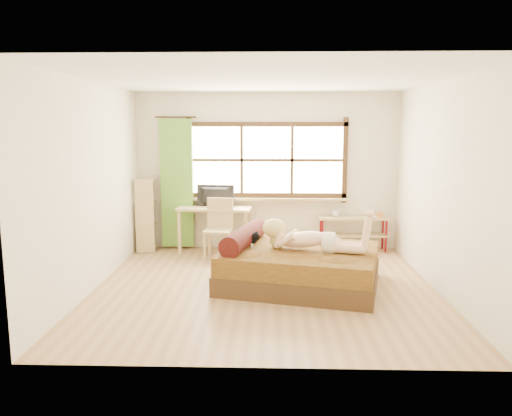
{
  "coord_description": "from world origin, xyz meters",
  "views": [
    {
      "loc": [
        0.07,
        -6.38,
        2.1
      ],
      "look_at": [
        -0.13,
        0.2,
        1.04
      ],
      "focal_mm": 35.0,
      "sensor_mm": 36.0,
      "label": 1
    }
  ],
  "objects_px": {
    "woman": "(313,228)",
    "desk": "(215,213)",
    "bookshelf": "(146,214)",
    "pipe_shelf": "(354,226)",
    "bed": "(297,266)",
    "chair": "(219,225)",
    "kitten": "(247,238)"
  },
  "relations": [
    {
      "from": "kitten",
      "to": "desk",
      "type": "height_order",
      "value": "desk"
    },
    {
      "from": "kitten",
      "to": "bookshelf",
      "type": "bearing_deg",
      "value": 148.76
    },
    {
      "from": "desk",
      "to": "bookshelf",
      "type": "distance_m",
      "value": 1.21
    },
    {
      "from": "woman",
      "to": "desk",
      "type": "distance_m",
      "value": 2.42
    },
    {
      "from": "bed",
      "to": "woman",
      "type": "xyz_separation_m",
      "value": [
        0.2,
        -0.06,
        0.53
      ]
    },
    {
      "from": "woman",
      "to": "pipe_shelf",
      "type": "relative_size",
      "value": 1.18
    },
    {
      "from": "desk",
      "to": "chair",
      "type": "height_order",
      "value": "chair"
    },
    {
      "from": "pipe_shelf",
      "to": "bookshelf",
      "type": "height_order",
      "value": "bookshelf"
    },
    {
      "from": "kitten",
      "to": "chair",
      "type": "height_order",
      "value": "chair"
    },
    {
      "from": "desk",
      "to": "bookshelf",
      "type": "xyz_separation_m",
      "value": [
        -1.2,
        0.1,
        -0.04
      ]
    },
    {
      "from": "kitten",
      "to": "desk",
      "type": "xyz_separation_m",
      "value": [
        -0.63,
        1.74,
        0.05
      ]
    },
    {
      "from": "bed",
      "to": "pipe_shelf",
      "type": "bearing_deg",
      "value": 75.05
    },
    {
      "from": "bed",
      "to": "desk",
      "type": "distance_m",
      "value": 2.28
    },
    {
      "from": "bed",
      "to": "chair",
      "type": "distance_m",
      "value": 1.91
    },
    {
      "from": "pipe_shelf",
      "to": "bed",
      "type": "bearing_deg",
      "value": -120.38
    },
    {
      "from": "woman",
      "to": "desk",
      "type": "height_order",
      "value": "woman"
    },
    {
      "from": "woman",
      "to": "bookshelf",
      "type": "relative_size",
      "value": 1.13
    },
    {
      "from": "chair",
      "to": "bookshelf",
      "type": "distance_m",
      "value": 1.39
    },
    {
      "from": "chair",
      "to": "bookshelf",
      "type": "relative_size",
      "value": 0.78
    },
    {
      "from": "woman",
      "to": "bookshelf",
      "type": "xyz_separation_m",
      "value": [
        -2.7,
        2.0,
        -0.17
      ]
    },
    {
      "from": "woman",
      "to": "kitten",
      "type": "distance_m",
      "value": 0.9
    },
    {
      "from": "kitten",
      "to": "bed",
      "type": "bearing_deg",
      "value": 6.51
    },
    {
      "from": "desk",
      "to": "chair",
      "type": "bearing_deg",
      "value": -67.85
    },
    {
      "from": "pipe_shelf",
      "to": "chair",
      "type": "bearing_deg",
      "value": -169.47
    },
    {
      "from": "bed",
      "to": "chair",
      "type": "xyz_separation_m",
      "value": [
        -1.19,
        1.47,
        0.27
      ]
    },
    {
      "from": "chair",
      "to": "bed",
      "type": "bearing_deg",
      "value": -45.42
    },
    {
      "from": "bookshelf",
      "to": "chair",
      "type": "bearing_deg",
      "value": -26.81
    },
    {
      "from": "kitten",
      "to": "pipe_shelf",
      "type": "bearing_deg",
      "value": 60.77
    },
    {
      "from": "woman",
      "to": "desk",
      "type": "bearing_deg",
      "value": 142.38
    },
    {
      "from": "woman",
      "to": "chair",
      "type": "bearing_deg",
      "value": 146.25
    },
    {
      "from": "woman",
      "to": "pipe_shelf",
      "type": "distance_m",
      "value": 2.23
    },
    {
      "from": "woman",
      "to": "desk",
      "type": "xyz_separation_m",
      "value": [
        -1.5,
        1.89,
        -0.13
      ]
    }
  ]
}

